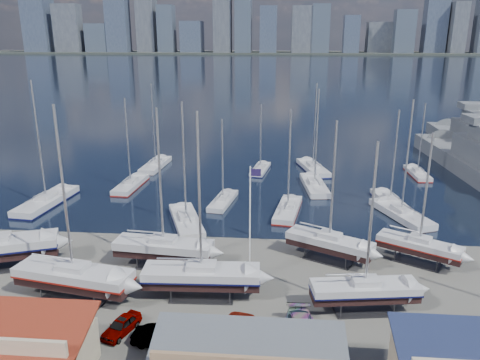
{
  "coord_description": "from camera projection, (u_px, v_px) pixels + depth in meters",
  "views": [
    {
      "loc": [
        1.64,
        -49.49,
        22.45
      ],
      "look_at": [
        -3.29,
        8.0,
        4.55
      ],
      "focal_mm": 35.0,
      "sensor_mm": 36.0,
      "label": 1
    }
  ],
  "objects": [
    {
      "name": "sailboat_moored_2",
      "position": [
        156.0,
        166.0,
        82.71
      ],
      "size": [
        3.54,
        10.36,
        15.38
      ],
      "rotation": [
        0.0,
        0.0,
        1.5
      ],
      "color": "black",
      "rests_on": "water"
    },
    {
      "name": "sailboat_moored_3",
      "position": [
        186.0,
        222.0,
        57.84
      ],
      "size": [
        6.45,
        11.01,
        15.9
      ],
      "rotation": [
        0.0,
        0.0,
        1.92
      ],
      "color": "black",
      "rests_on": "water"
    },
    {
      "name": "sailboat_moored_9",
      "position": [
        401.0,
        215.0,
        60.08
      ],
      "size": [
        6.62,
        10.83,
        15.83
      ],
      "rotation": [
        0.0,
        0.0,
        1.95
      ],
      "color": "black",
      "rests_on": "water"
    },
    {
      "name": "sailboat_moored_8",
      "position": [
        313.0,
        169.0,
        80.87
      ],
      "size": [
        5.55,
        10.89,
        15.67
      ],
      "rotation": [
        0.0,
        0.0,
        1.83
      ],
      "color": "black",
      "rests_on": "water"
    },
    {
      "name": "sailboat_cradle_4",
      "position": [
        329.0,
        243.0,
        48.13
      ],
      "size": [
        9.08,
        6.4,
        14.71
      ],
      "rotation": [
        0.0,
        0.0,
        -0.49
      ],
      "color": "#2D2D33",
      "rests_on": "ground"
    },
    {
      "name": "sailboat_moored_10",
      "position": [
        390.0,
        202.0,
        64.82
      ],
      "size": [
        4.02,
        9.49,
        13.74
      ],
      "rotation": [
        0.0,
        0.0,
        1.73
      ],
      "color": "black",
      "rests_on": "water"
    },
    {
      "name": "sailboat_moored_5",
      "position": [
        260.0,
        170.0,
        80.38
      ],
      "size": [
        3.47,
        8.33,
        12.09
      ],
      "rotation": [
        0.0,
        0.0,
        1.42
      ],
      "color": "black",
      "rests_on": "water"
    },
    {
      "name": "flagpole",
      "position": [
        251.0,
        218.0,
        42.63
      ],
      "size": [
        1.01,
        0.12,
        11.42
      ],
      "color": "white",
      "rests_on": "ground"
    },
    {
      "name": "sailboat_moored_7",
      "position": [
        314.0,
        187.0,
        71.44
      ],
      "size": [
        4.08,
        10.75,
        15.84
      ],
      "rotation": [
        0.0,
        0.0,
        1.68
      ],
      "color": "black",
      "rests_on": "water"
    },
    {
      "name": "naval_ship_west",
      "position": [
        477.0,
        146.0,
        91.38
      ],
      "size": [
        7.94,
        44.88,
        18.03
      ],
      "rotation": [
        0.0,
        0.0,
        1.55
      ],
      "color": "slate",
      "rests_on": "water"
    },
    {
      "name": "ground",
      "position": [
        258.0,
        283.0,
        44.37
      ],
      "size": [
        1400.0,
        1400.0,
        0.0
      ],
      "primitive_type": "plane",
      "color": "#605E59",
      "rests_on": "ground"
    },
    {
      "name": "car_a",
      "position": [
        121.0,
        326.0,
        36.7
      ],
      "size": [
        2.74,
        4.09,
        1.29
      ],
      "primitive_type": "imported",
      "rotation": [
        0.0,
        0.0,
        -0.35
      ],
      "color": "gray",
      "rests_on": "ground"
    },
    {
      "name": "sailboat_cradle_3",
      "position": [
        202.0,
        276.0,
        41.32
      ],
      "size": [
        10.5,
        3.35,
        16.72
      ],
      "rotation": [
        0.0,
        0.0,
        0.04
      ],
      "color": "#2D2D33",
      "rests_on": "ground"
    },
    {
      "name": "far_shore",
      "position": [
        280.0,
        53.0,
        586.48
      ],
      "size": [
        1400.0,
        80.0,
        2.2
      ],
      "primitive_type": "cube",
      "color": "#2D332D",
      "rests_on": "ground"
    },
    {
      "name": "sailboat_cradle_1",
      "position": [
        74.0,
        277.0,
        41.13
      ],
      "size": [
        11.13,
        4.95,
        17.28
      ],
      "rotation": [
        0.0,
        0.0,
        -0.19
      ],
      "color": "#2D2D33",
      "rests_on": "ground"
    },
    {
      "name": "car_d",
      "position": [
        301.0,
        331.0,
        35.73
      ],
      "size": [
        2.55,
        5.71,
        1.63
      ],
      "primitive_type": "imported",
      "rotation": [
        0.0,
        0.0,
        0.05
      ],
      "color": "gray",
      "rests_on": "ground"
    },
    {
      "name": "car_c",
      "position": [
        235.0,
        332.0,
        35.83
      ],
      "size": [
        3.29,
        5.26,
        1.35
      ],
      "primitive_type": "imported",
      "rotation": [
        0.0,
        0.0,
        -0.23
      ],
      "color": "gray",
      "rests_on": "ground"
    },
    {
      "name": "skyline",
      "position": [
        275.0,
        21.0,
        569.93
      ],
      "size": [
        639.14,
        43.8,
        107.69
      ],
      "color": "#475166",
      "rests_on": "far_shore"
    },
    {
      "name": "sailboat_moored_6",
      "position": [
        288.0,
        211.0,
        61.59
      ],
      "size": [
        4.15,
        9.92,
        14.38
      ],
      "rotation": [
        0.0,
        0.0,
        1.42
      ],
      "color": "black",
      "rests_on": "water"
    },
    {
      "name": "sailboat_moored_4",
      "position": [
        223.0,
        202.0,
        65.01
      ],
      "size": [
        3.57,
        8.49,
        12.43
      ],
      "rotation": [
        0.0,
        0.0,
        1.41
      ],
      "color": "black",
      "rests_on": "water"
    },
    {
      "name": "water",
      "position": [
        279.0,
        68.0,
        339.42
      ],
      "size": [
        1400.0,
        600.0,
        0.4
      ],
      "primitive_type": "cube",
      "color": "#171F35",
      "rests_on": "ground"
    },
    {
      "name": "sailboat_cradle_2",
      "position": [
        164.0,
        248.0,
        46.86
      ],
      "size": [
        10.1,
        3.66,
        16.13
      ],
      "rotation": [
        0.0,
        0.0,
        -0.09
      ],
      "color": "#2D2D33",
      "rests_on": "ground"
    },
    {
      "name": "sailboat_cradle_6",
      "position": [
        419.0,
        246.0,
        47.55
      ],
      "size": [
        8.37,
        6.29,
        13.69
      ],
      "rotation": [
        0.0,
        0.0,
        -0.54
      ],
      "color": "#2D2D33",
      "rests_on": "ground"
    },
    {
      "name": "car_b",
      "position": [
        161.0,
        337.0,
        35.17
      ],
      "size": [
        4.42,
        1.85,
        1.42
      ],
      "primitive_type": "imported",
      "rotation": [
        0.0,
        0.0,
        1.49
      ],
      "color": "gray",
      "rests_on": "ground"
    },
    {
      "name": "sailboat_moored_0",
      "position": [
        47.0,
        203.0,
        64.53
      ],
      "size": [
        4.56,
        12.2,
        17.82
      ],
      "rotation": [
        0.0,
        0.0,
        1.47
      ],
      "color": "black",
      "rests_on": "water"
    },
    {
      "name": "sailboat_moored_11",
      "position": [
        417.0,
        174.0,
        78.04
      ],
      "size": [
        2.69,
        8.55,
        12.66
      ],
      "rotation": [
        0.0,
        0.0,
        1.61
      ],
      "color": "black",
      "rests_on": "water"
    },
    {
      "name": "sailboat_moored_1",
      "position": [
        131.0,
        186.0,
        72.0
      ],
      "size": [
        3.28,
        9.76,
        14.37
      ],
      "rotation": [
        0.0,
        0.0,
        1.51
      ],
      "color": "black",
      "rests_on": "water"
    },
    {
      "name": "sailboat_cradle_5",
      "position": [
        365.0,
        290.0,
        39.2
      ],
      "size": [
        9.35,
        3.84,
        14.76
      ],
      "rotation": [
        0.0,
        0.0,
        0.15
      ],
      "color": "#2D2D33",
      "rests_on": "ground"
    }
  ]
}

